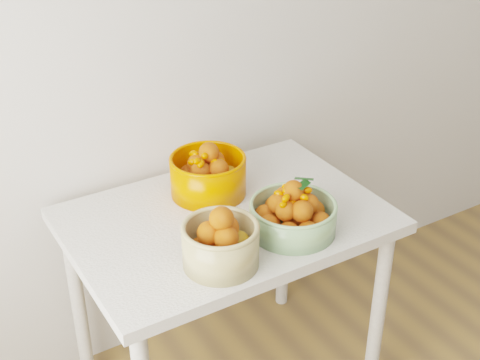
# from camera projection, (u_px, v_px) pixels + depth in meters

# --- Properties ---
(table) EXTENTS (1.00, 0.70, 0.75)m
(table) POSITION_uv_depth(u_px,v_px,m) (226.00, 240.00, 2.20)
(table) COLOR silver
(table) RESTS_ON ground
(bowl_cream) EXTENTS (0.25, 0.25, 0.19)m
(bowl_cream) POSITION_uv_depth(u_px,v_px,m) (221.00, 243.00, 1.89)
(bowl_cream) COLOR tan
(bowl_cream) RESTS_ON table
(bowl_green) EXTENTS (0.33, 0.33, 0.17)m
(bowl_green) POSITION_uv_depth(u_px,v_px,m) (292.00, 214.00, 2.04)
(bowl_green) COLOR #8BB67E
(bowl_green) RESTS_ON table
(bowl_orange) EXTENTS (0.31, 0.31, 0.18)m
(bowl_orange) POSITION_uv_depth(u_px,v_px,m) (208.00, 174.00, 2.24)
(bowl_orange) COLOR #E75C00
(bowl_orange) RESTS_ON table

